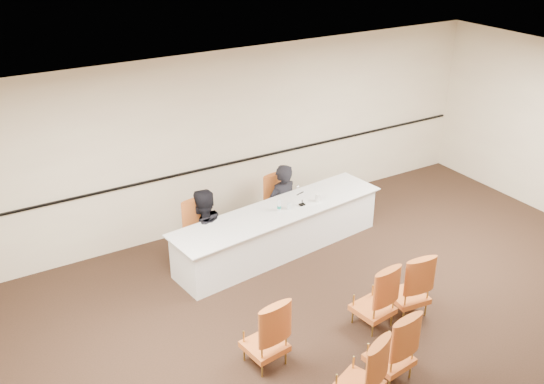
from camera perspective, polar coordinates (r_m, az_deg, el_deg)
The scene contains 19 objects.
floor at distance 7.94m, azimuth 9.91°, elevation -14.49°, with size 10.00×10.00×0.00m, color black.
ceiling at distance 6.45m, azimuth 11.92°, elevation 6.37°, with size 10.00×10.00×0.00m, color white.
wall_back at distance 10.08m, azimuth -4.13°, elevation 4.89°, with size 10.00×0.04×3.00m, color beige.
wall_rail at distance 10.19m, azimuth -3.96°, elevation 2.73°, with size 9.80×0.04×0.03m, color black.
panel_table at distance 9.60m, azimuth 0.70°, elevation -3.64°, with size 3.65×0.85×0.73m, color silver, non-canonical shape.
panelist_main at distance 10.24m, azimuth 0.94°, elevation -1.60°, with size 0.59×0.39×1.62m, color black.
panelist_main_chair at distance 10.20m, azimuth 0.94°, elevation -1.08°, with size 0.50×0.50×0.95m, color #BF7122, non-canonical shape.
panelist_second at distance 9.47m, azimuth -6.49°, elevation -4.26°, with size 0.78×0.61×1.60m, color black.
panelist_second_chair at distance 9.41m, azimuth -6.53°, elevation -3.70°, with size 0.50×0.50×0.95m, color #BF7122, non-canonical shape.
papers at distance 9.68m, azimuth 3.55°, elevation -0.97°, with size 0.30×0.22×0.00m, color white.
microphone at distance 9.52m, azimuth 2.86°, elevation -0.47°, with size 0.10×0.21×0.29m, color black, non-canonical shape.
water_bottle at distance 9.36m, azimuth 0.68°, elevation -1.17°, with size 0.07×0.07×0.22m, color #167D73, non-canonical shape.
drinking_glass at distance 9.44m, azimuth 1.63°, elevation -1.33°, with size 0.06×0.06×0.10m, color silver.
coffee_cup at distance 9.68m, azimuth 4.35°, elevation -0.55°, with size 0.09×0.09×0.14m, color silver.
aud_chair_front_left at distance 7.37m, azimuth -0.70°, elevation -12.94°, with size 0.50×0.50×0.95m, color #BF7122, non-canonical shape.
aud_chair_front_mid at distance 8.06m, azimuth 9.57°, elevation -9.50°, with size 0.50×0.50×0.95m, color #BF7122, non-canonical shape.
aud_chair_front_right at distance 8.38m, azimuth 12.79°, elevation -8.29°, with size 0.50×0.50×0.95m, color #BF7122, non-canonical shape.
aud_chair_back_left at distance 6.92m, azimuth 8.27°, elevation -16.29°, with size 0.50×0.50×0.95m, color #BF7122, non-canonical shape.
aud_chair_back_mid at distance 7.32m, azimuth 11.12°, elevation -13.84°, with size 0.50×0.50×0.95m, color #BF7122, non-canonical shape.
Camera 1 is at (-4.18, -4.44, 5.08)m, focal length 40.00 mm.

